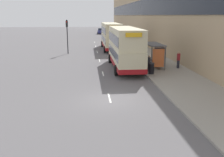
{
  "coord_description": "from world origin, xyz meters",
  "views": [
    {
      "loc": [
        -1.38,
        -15.94,
        5.56
      ],
      "look_at": [
        1.47,
        13.93,
        -2.07
      ],
      "focal_mm": 40.0,
      "sensor_mm": 36.0,
      "label": 1
    }
  ],
  "objects_px": {
    "litter_bin": "(151,68)",
    "pedestrian_1": "(149,63)",
    "car_0": "(101,31)",
    "bus_shelter": "(156,51)",
    "double_decker_bus_ahead": "(111,36)",
    "double_decker_bus_near": "(125,47)",
    "pedestrian_at_shelter": "(178,60)",
    "traffic_light_far_kerb": "(67,31)"
  },
  "relations": [
    {
      "from": "bus_shelter",
      "to": "pedestrian_at_shelter",
      "type": "height_order",
      "value": "bus_shelter"
    },
    {
      "from": "car_0",
      "to": "litter_bin",
      "type": "relative_size",
      "value": 4.23
    },
    {
      "from": "pedestrian_at_shelter",
      "to": "litter_bin",
      "type": "distance_m",
      "value": 4.19
    },
    {
      "from": "bus_shelter",
      "to": "double_decker_bus_near",
      "type": "distance_m",
      "value": 3.34
    },
    {
      "from": "bus_shelter",
      "to": "double_decker_bus_ahead",
      "type": "bearing_deg",
      "value": 102.03
    },
    {
      "from": "bus_shelter",
      "to": "car_0",
      "type": "distance_m",
      "value": 52.06
    },
    {
      "from": "traffic_light_far_kerb",
      "to": "pedestrian_at_shelter",
      "type": "bearing_deg",
      "value": -45.04
    },
    {
      "from": "litter_bin",
      "to": "pedestrian_1",
      "type": "bearing_deg",
      "value": 90.2
    },
    {
      "from": "double_decker_bus_ahead",
      "to": "traffic_light_far_kerb",
      "type": "xyz_separation_m",
      "value": [
        -6.81,
        -4.08,
        1.03
      ]
    },
    {
      "from": "double_decker_bus_near",
      "to": "double_decker_bus_ahead",
      "type": "distance_m",
      "value": 15.48
    },
    {
      "from": "double_decker_bus_ahead",
      "to": "pedestrian_at_shelter",
      "type": "relative_size",
      "value": 6.52
    },
    {
      "from": "pedestrian_at_shelter",
      "to": "pedestrian_1",
      "type": "xyz_separation_m",
      "value": [
        -3.47,
        -1.3,
        -0.08
      ]
    },
    {
      "from": "pedestrian_1",
      "to": "traffic_light_far_kerb",
      "type": "relative_size",
      "value": 0.33
    },
    {
      "from": "double_decker_bus_ahead",
      "to": "pedestrian_1",
      "type": "xyz_separation_m",
      "value": [
        2.13,
        -17.81,
        -1.32
      ]
    },
    {
      "from": "double_decker_bus_near",
      "to": "pedestrian_1",
      "type": "bearing_deg",
      "value": -48.41
    },
    {
      "from": "pedestrian_1",
      "to": "traffic_light_far_kerb",
      "type": "xyz_separation_m",
      "value": [
        -8.95,
        13.73,
        2.35
      ]
    },
    {
      "from": "car_0",
      "to": "pedestrian_1",
      "type": "distance_m",
      "value": 54.02
    },
    {
      "from": "car_0",
      "to": "traffic_light_far_kerb",
      "type": "relative_size",
      "value": 0.9
    },
    {
      "from": "bus_shelter",
      "to": "pedestrian_at_shelter",
      "type": "bearing_deg",
      "value": -18.28
    },
    {
      "from": "bus_shelter",
      "to": "traffic_light_far_kerb",
      "type": "relative_size",
      "value": 0.85
    },
    {
      "from": "pedestrian_1",
      "to": "traffic_light_far_kerb",
      "type": "bearing_deg",
      "value": 123.08
    },
    {
      "from": "double_decker_bus_ahead",
      "to": "pedestrian_at_shelter",
      "type": "distance_m",
      "value": 17.48
    },
    {
      "from": "double_decker_bus_near",
      "to": "pedestrian_at_shelter",
      "type": "distance_m",
      "value": 5.78
    },
    {
      "from": "bus_shelter",
      "to": "double_decker_bus_near",
      "type": "height_order",
      "value": "double_decker_bus_near"
    },
    {
      "from": "bus_shelter",
      "to": "double_decker_bus_near",
      "type": "bearing_deg",
      "value": 174.92
    },
    {
      "from": "pedestrian_at_shelter",
      "to": "litter_bin",
      "type": "bearing_deg",
      "value": -146.23
    },
    {
      "from": "pedestrian_1",
      "to": "bus_shelter",
      "type": "bearing_deg",
      "value": 59.01
    },
    {
      "from": "car_0",
      "to": "pedestrian_1",
      "type": "bearing_deg",
      "value": -87.89
    },
    {
      "from": "bus_shelter",
      "to": "litter_bin",
      "type": "height_order",
      "value": "bus_shelter"
    },
    {
      "from": "double_decker_bus_near",
      "to": "traffic_light_far_kerb",
      "type": "bearing_deg",
      "value": 121.09
    },
    {
      "from": "pedestrian_1",
      "to": "litter_bin",
      "type": "xyz_separation_m",
      "value": [
        0.0,
        -1.02,
        -0.3
      ]
    },
    {
      "from": "pedestrian_1",
      "to": "litter_bin",
      "type": "height_order",
      "value": "pedestrian_1"
    },
    {
      "from": "car_0",
      "to": "bus_shelter",
      "type": "bearing_deg",
      "value": -86.46
    },
    {
      "from": "double_decker_bus_near",
      "to": "car_0",
      "type": "relative_size",
      "value": 2.3
    },
    {
      "from": "bus_shelter",
      "to": "traffic_light_far_kerb",
      "type": "distance_m",
      "value": 15.57
    },
    {
      "from": "bus_shelter",
      "to": "double_decker_bus_ahead",
      "type": "height_order",
      "value": "double_decker_bus_ahead"
    },
    {
      "from": "pedestrian_at_shelter",
      "to": "litter_bin",
      "type": "height_order",
      "value": "pedestrian_at_shelter"
    },
    {
      "from": "double_decker_bus_near",
      "to": "pedestrian_at_shelter",
      "type": "relative_size",
      "value": 5.79
    },
    {
      "from": "bus_shelter",
      "to": "pedestrian_1",
      "type": "xyz_separation_m",
      "value": [
        -1.23,
        -2.04,
        -0.91
      ]
    },
    {
      "from": "bus_shelter",
      "to": "litter_bin",
      "type": "xyz_separation_m",
      "value": [
        -1.22,
        -3.06,
        -1.21
      ]
    },
    {
      "from": "car_0",
      "to": "traffic_light_far_kerb",
      "type": "xyz_separation_m",
      "value": [
        -6.96,
        -40.25,
        2.45
      ]
    },
    {
      "from": "double_decker_bus_near",
      "to": "pedestrian_1",
      "type": "relative_size",
      "value": 6.33
    }
  ]
}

